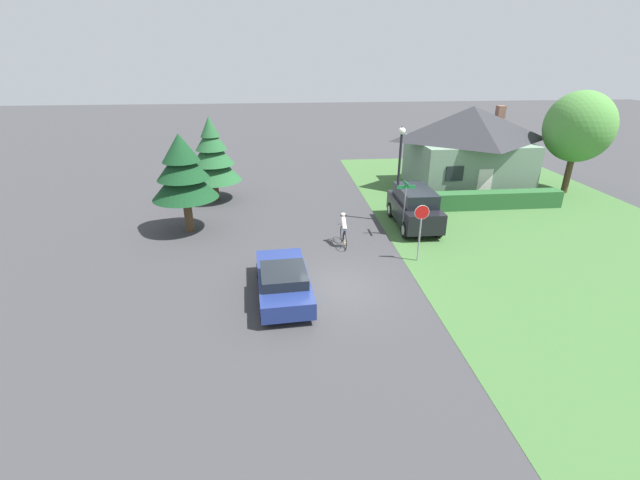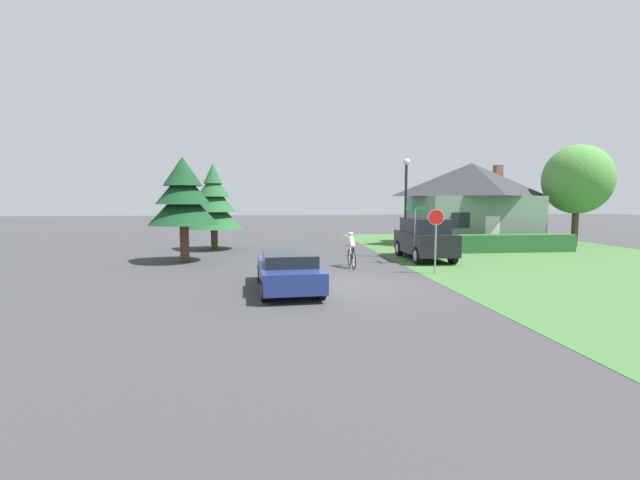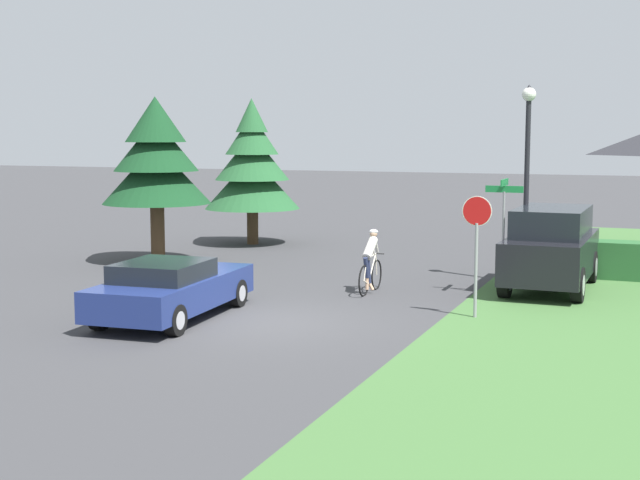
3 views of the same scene
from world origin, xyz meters
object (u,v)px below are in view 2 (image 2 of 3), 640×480
at_px(parked_suv_right, 424,239).
at_px(street_lamp, 406,192).
at_px(cyclist, 352,251).
at_px(sedan_left_lane, 288,271).
at_px(deciduous_tree_right, 577,180).
at_px(cottage_house, 471,203).
at_px(conifer_tall_near, 183,196).
at_px(stop_sign, 436,229).
at_px(conifer_tall_far, 214,204).
at_px(street_name_sign, 415,222).

xyz_separation_m(parked_suv_right, street_lamp, (-0.76, 0.73, 2.31)).
bearing_deg(cyclist, sedan_left_lane, 146.15).
bearing_deg(deciduous_tree_right, sedan_left_lane, -148.68).
relative_size(cottage_house, cyclist, 4.38).
height_order(cottage_house, conifer_tall_near, cottage_house).
bearing_deg(conifer_tall_near, stop_sign, -23.35).
relative_size(cyclist, street_lamp, 0.34).
distance_m(conifer_tall_near, conifer_tall_far, 5.15).
xyz_separation_m(sedan_left_lane, street_name_sign, (6.06, 5.19, 1.31)).
bearing_deg(conifer_tall_far, stop_sign, -44.24).
bearing_deg(parked_suv_right, deciduous_tree_right, -66.51).
bearing_deg(sedan_left_lane, cottage_house, -47.39).
xyz_separation_m(sedan_left_lane, stop_sign, (5.98, 2.44, 1.16)).
height_order(cottage_house, street_lamp, cottage_house).
bearing_deg(stop_sign, cyclist, -31.03).
relative_size(sedan_left_lane, conifer_tall_near, 0.93).
bearing_deg(conifer_tall_far, street_lamp, -25.38).
distance_m(sedan_left_lane, deciduous_tree_right, 22.35).
relative_size(cottage_house, parked_suv_right, 1.72).
relative_size(sedan_left_lane, street_lamp, 0.90).
bearing_deg(street_name_sign, conifer_tall_near, 170.18).
height_order(stop_sign, street_name_sign, street_name_sign).
bearing_deg(sedan_left_lane, stop_sign, -71.53).
xyz_separation_m(cottage_house, cyclist, (-9.69, -8.80, -2.06)).
relative_size(street_lamp, deciduous_tree_right, 0.80).
xyz_separation_m(cottage_house, deciduous_tree_right, (6.19, -1.80, 1.46)).
height_order(sedan_left_lane, deciduous_tree_right, deciduous_tree_right).
height_order(parked_suv_right, stop_sign, stop_sign).
bearing_deg(parked_suv_right, street_name_sign, 145.37).
relative_size(street_lamp, conifer_tall_far, 1.01).
height_order(conifer_tall_far, deciduous_tree_right, deciduous_tree_right).
xyz_separation_m(cyclist, street_lamp, (3.31, 2.82, 2.62)).
relative_size(cottage_house, street_lamp, 1.51).
bearing_deg(cyclist, conifer_tall_near, 71.01).
xyz_separation_m(stop_sign, deciduous_tree_right, (12.86, 9.02, 2.46)).
distance_m(parked_suv_right, stop_sign, 4.30).
distance_m(parked_suv_right, deciduous_tree_right, 13.19).
relative_size(cottage_house, conifer_tall_near, 1.55).
distance_m(parked_suv_right, conifer_tall_far, 12.46).
xyz_separation_m(sedan_left_lane, conifer_tall_far, (-3.97, 12.14, 2.11)).
distance_m(sedan_left_lane, conifer_tall_far, 12.94).
bearing_deg(sedan_left_lane, conifer_tall_far, 14.38).
height_order(cyclist, conifer_tall_far, conifer_tall_far).
height_order(parked_suv_right, street_lamp, street_lamp).
bearing_deg(stop_sign, parked_suv_right, -101.61).
xyz_separation_m(parked_suv_right, deciduous_tree_right, (11.81, 4.92, 3.21)).
bearing_deg(stop_sign, conifer_tall_far, -41.54).
xyz_separation_m(parked_suv_right, conifer_tall_near, (-11.73, 0.51, 2.10)).
distance_m(cottage_house, conifer_tall_far, 16.66).
bearing_deg(deciduous_tree_right, conifer_tall_far, 178.31).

